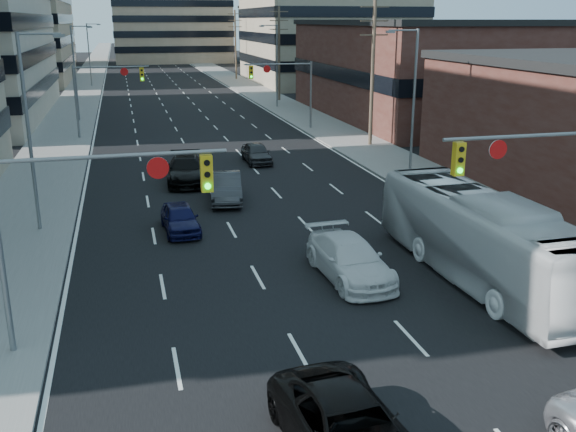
{
  "coord_description": "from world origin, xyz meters",
  "views": [
    {
      "loc": [
        -6.36,
        -10.42,
        9.48
      ],
      "look_at": [
        -0.45,
        12.57,
        2.2
      ],
      "focal_mm": 40.0,
      "sensor_mm": 36.0,
      "label": 1
    }
  ],
  "objects_px": {
    "black_pickup": "(349,431)",
    "white_van": "(350,259)",
    "sedan_blue": "(180,218)",
    "transit_bus": "(481,238)"
  },
  "relations": [
    {
      "from": "black_pickup",
      "to": "white_van",
      "type": "height_order",
      "value": "white_van"
    },
    {
      "from": "white_van",
      "to": "sedan_blue",
      "type": "relative_size",
      "value": 1.37
    },
    {
      "from": "black_pickup",
      "to": "white_van",
      "type": "relative_size",
      "value": 1.0
    },
    {
      "from": "white_van",
      "to": "sedan_blue",
      "type": "bearing_deg",
      "value": 125.23
    },
    {
      "from": "transit_bus",
      "to": "black_pickup",
      "type": "bearing_deg",
      "value": -134.82
    },
    {
      "from": "white_van",
      "to": "transit_bus",
      "type": "height_order",
      "value": "transit_bus"
    },
    {
      "from": "transit_bus",
      "to": "sedan_blue",
      "type": "relative_size",
      "value": 3.1
    },
    {
      "from": "sedan_blue",
      "to": "white_van",
      "type": "bearing_deg",
      "value": -54.43
    },
    {
      "from": "black_pickup",
      "to": "transit_bus",
      "type": "xyz_separation_m",
      "value": [
        8.31,
        8.7,
        0.93
      ]
    },
    {
      "from": "transit_bus",
      "to": "sedan_blue",
      "type": "xyz_separation_m",
      "value": [
        -10.45,
        8.61,
        -1.01
      ]
    }
  ]
}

